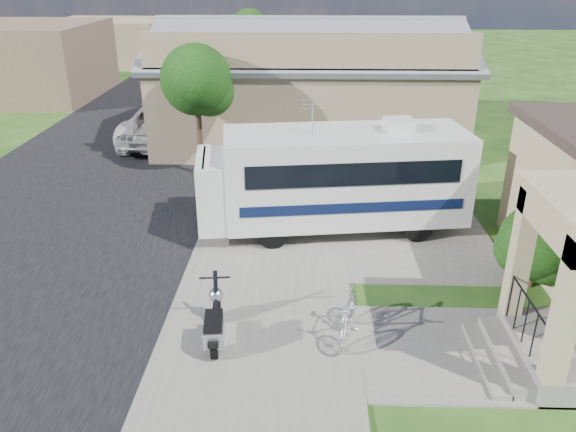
{
  "coord_description": "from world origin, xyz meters",
  "views": [
    {
      "loc": [
        -0.11,
        -9.97,
        6.88
      ],
      "look_at": [
        -0.5,
        2.5,
        1.3
      ],
      "focal_mm": 35.0,
      "sensor_mm": 36.0,
      "label": 1
    }
  ],
  "objects_px": {
    "pickup_truck": "(167,121)",
    "garden_hose": "(491,329)",
    "motorhome": "(335,176)",
    "bicycle": "(348,317)",
    "scooter": "(215,322)",
    "van": "(184,90)",
    "shrub": "(540,238)"
  },
  "relations": [
    {
      "from": "bicycle",
      "to": "pickup_truck",
      "type": "xyz_separation_m",
      "value": [
        -6.75,
        13.83,
        0.36
      ]
    },
    {
      "from": "motorhome",
      "to": "pickup_truck",
      "type": "distance_m",
      "value": 11.0
    },
    {
      "from": "pickup_truck",
      "to": "van",
      "type": "relative_size",
      "value": 0.97
    },
    {
      "from": "shrub",
      "to": "scooter",
      "type": "xyz_separation_m",
      "value": [
        -7.08,
        -2.47,
        -0.71
      ]
    },
    {
      "from": "shrub",
      "to": "van",
      "type": "distance_m",
      "value": 21.34
    },
    {
      "from": "scooter",
      "to": "pickup_truck",
      "type": "relative_size",
      "value": 0.28
    },
    {
      "from": "motorhome",
      "to": "garden_hose",
      "type": "relative_size",
      "value": 18.35
    },
    {
      "from": "motorhome",
      "to": "garden_hose",
      "type": "distance_m",
      "value": 5.93
    },
    {
      "from": "shrub",
      "to": "garden_hose",
      "type": "bearing_deg",
      "value": -127.8
    },
    {
      "from": "pickup_truck",
      "to": "garden_hose",
      "type": "distance_m",
      "value": 16.71
    },
    {
      "from": "shrub",
      "to": "van",
      "type": "bearing_deg",
      "value": 123.37
    },
    {
      "from": "pickup_truck",
      "to": "garden_hose",
      "type": "bearing_deg",
      "value": 126.43
    },
    {
      "from": "motorhome",
      "to": "bicycle",
      "type": "distance_m",
      "value": 5.25
    },
    {
      "from": "scooter",
      "to": "bicycle",
      "type": "distance_m",
      "value": 2.62
    },
    {
      "from": "van",
      "to": "motorhome",
      "type": "bearing_deg",
      "value": -60.5
    },
    {
      "from": "motorhome",
      "to": "garden_hose",
      "type": "bearing_deg",
      "value": -66.01
    },
    {
      "from": "pickup_truck",
      "to": "bicycle",
      "type": "bearing_deg",
      "value": 116.87
    },
    {
      "from": "bicycle",
      "to": "van",
      "type": "xyz_separation_m",
      "value": [
        -7.26,
        20.03,
        0.42
      ]
    },
    {
      "from": "scooter",
      "to": "van",
      "type": "xyz_separation_m",
      "value": [
        -4.65,
        20.29,
        0.42
      ]
    },
    {
      "from": "bicycle",
      "to": "garden_hose",
      "type": "height_order",
      "value": "bicycle"
    },
    {
      "from": "bicycle",
      "to": "pickup_truck",
      "type": "bearing_deg",
      "value": 129.9
    },
    {
      "from": "pickup_truck",
      "to": "van",
      "type": "height_order",
      "value": "van"
    },
    {
      "from": "shrub",
      "to": "pickup_truck",
      "type": "height_order",
      "value": "shrub"
    },
    {
      "from": "bicycle",
      "to": "shrub",
      "type": "bearing_deg",
      "value": 40.22
    },
    {
      "from": "motorhome",
      "to": "shrub",
      "type": "height_order",
      "value": "motorhome"
    },
    {
      "from": "shrub",
      "to": "garden_hose",
      "type": "distance_m",
      "value": 2.72
    },
    {
      "from": "motorhome",
      "to": "shrub",
      "type": "bearing_deg",
      "value": -40.52
    },
    {
      "from": "bicycle",
      "to": "garden_hose",
      "type": "bearing_deg",
      "value": 18.88
    },
    {
      "from": "motorhome",
      "to": "van",
      "type": "xyz_separation_m",
      "value": [
        -7.21,
        14.9,
        -0.67
      ]
    },
    {
      "from": "bicycle",
      "to": "van",
      "type": "bearing_deg",
      "value": 123.81
    },
    {
      "from": "scooter",
      "to": "bicycle",
      "type": "xyz_separation_m",
      "value": [
        2.61,
        0.26,
        -0.0
      ]
    },
    {
      "from": "bicycle",
      "to": "garden_hose",
      "type": "relative_size",
      "value": 4.13
    }
  ]
}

